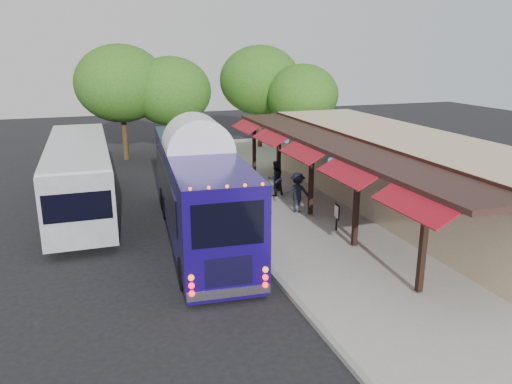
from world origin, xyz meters
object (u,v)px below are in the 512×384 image
object	(u,v)px
city_bus	(79,173)
sign_board	(337,213)
coach_bus	(199,186)
ped_a	(265,221)
ped_d	(297,192)
ped_c	(221,171)
ped_b	(275,178)

from	to	relation	value
city_bus	sign_board	size ratio (longest dim) A/B	10.86
coach_bus	city_bus	bearing A→B (deg)	136.65
ped_a	ped_d	bearing A→B (deg)	25.65
ped_a	ped_c	size ratio (longest dim) A/B	1.15
ped_b	ped_a	bearing A→B (deg)	53.29
coach_bus	ped_d	xyz separation A→B (m)	(4.85, 1.12, -1.03)
ped_c	ped_a	bearing A→B (deg)	63.57
ped_b	sign_board	xyz separation A→B (m)	(0.58, -5.65, -0.15)
ped_c	ped_b	bearing A→B (deg)	104.78
coach_bus	ped_b	size ratio (longest dim) A/B	6.81
city_bus	sign_board	xyz separation A→B (m)	(10.03, -6.75, -0.90)
ped_c	ped_d	bearing A→B (deg)	88.37
city_bus	ped_d	bearing A→B (deg)	-22.27
sign_board	ped_b	bearing A→B (deg)	104.22
ped_a	ped_c	distance (m)	9.02
ped_c	coach_bus	bearing A→B (deg)	45.97
city_bus	coach_bus	bearing A→B (deg)	-47.37
ped_d	coach_bus	bearing A→B (deg)	41.00
coach_bus	ped_d	bearing A→B (deg)	17.47
ped_c	ped_d	size ratio (longest dim) A/B	0.90
city_bus	ped_c	distance (m)	7.59
ped_b	sign_board	bearing A→B (deg)	83.49
ped_b	sign_board	size ratio (longest dim) A/B	1.62
coach_bus	ped_d	size ratio (longest dim) A/B	6.65
ped_a	ped_c	bearing A→B (deg)	61.32
ped_a	sign_board	bearing A→B (deg)	-15.28
coach_bus	ped_c	xyz separation A→B (m)	(2.74, 6.79, -1.13)
city_bus	ped_a	world-z (taller)	city_bus
ped_b	ped_c	xyz separation A→B (m)	(-2.11, 2.82, -0.08)
city_bus	ped_b	size ratio (longest dim) A/B	6.69
ped_b	ped_c	world-z (taller)	ped_b
ped_a	ped_b	world-z (taller)	ped_a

